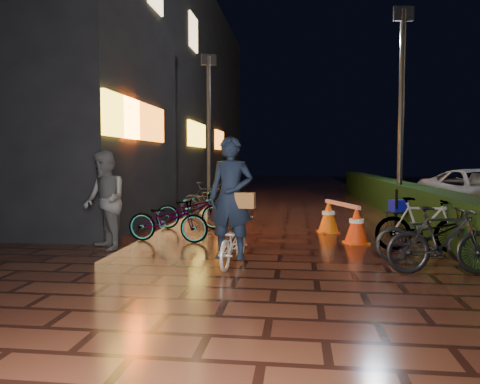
# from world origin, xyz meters

# --- Properties ---
(ground) EXTENTS (80.00, 80.00, 0.00)m
(ground) POSITION_xyz_m (0.00, 0.00, 0.00)
(ground) COLOR #381911
(ground) RESTS_ON ground
(hedge) EXTENTS (0.70, 20.00, 1.00)m
(hedge) POSITION_xyz_m (3.30, 8.00, 0.50)
(hedge) COLOR black
(hedge) RESTS_ON ground
(bystander_person) EXTENTS (1.12, 1.14, 1.85)m
(bystander_person) POSITION_xyz_m (-3.25, 0.04, 0.93)
(bystander_person) COLOR #505052
(bystander_person) RESTS_ON ground
(storefront_block) EXTENTS (12.09, 22.00, 9.00)m
(storefront_block) POSITION_xyz_m (-9.50, 11.50, 4.50)
(storefront_block) COLOR black
(storefront_block) RESTS_ON ground
(lamp_post_hedge) EXTENTS (0.55, 0.18, 5.76)m
(lamp_post_hedge) POSITION_xyz_m (3.06, 5.03, 3.17)
(lamp_post_hedge) COLOR black
(lamp_post_hedge) RESTS_ON ground
(lamp_post_sf) EXTENTS (0.46, 0.21, 4.89)m
(lamp_post_sf) POSITION_xyz_m (-2.44, 6.11, 2.69)
(lamp_post_sf) COLOR black
(lamp_post_sf) RESTS_ON ground
(cyclist) EXTENTS (0.76, 1.47, 2.04)m
(cyclist) POSITION_xyz_m (-0.74, -0.94, 0.76)
(cyclist) COLOR white
(cyclist) RESTS_ON ground
(traffic_barrier) EXTENTS (1.00, 1.88, 0.77)m
(traffic_barrier) POSITION_xyz_m (1.23, 1.99, 0.38)
(traffic_barrier) COLOR red
(traffic_barrier) RESTS_ON ground
(cart_assembly) EXTENTS (0.64, 0.69, 0.99)m
(cart_assembly) POSITION_xyz_m (2.75, 3.64, 0.51)
(cart_assembly) COLOR black
(cart_assembly) RESTS_ON ground
(parked_bikes_storefront) EXTENTS (1.95, 6.00, 1.00)m
(parked_bikes_storefront) POSITION_xyz_m (-2.30, 4.03, 0.46)
(parked_bikes_storefront) COLOR black
(parked_bikes_storefront) RESTS_ON ground
(parked_bikes_hedge) EXTENTS (1.83, 2.29, 1.00)m
(parked_bikes_hedge) POSITION_xyz_m (2.45, -0.30, 0.48)
(parked_bikes_hedge) COLOR black
(parked_bikes_hedge) RESTS_ON ground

